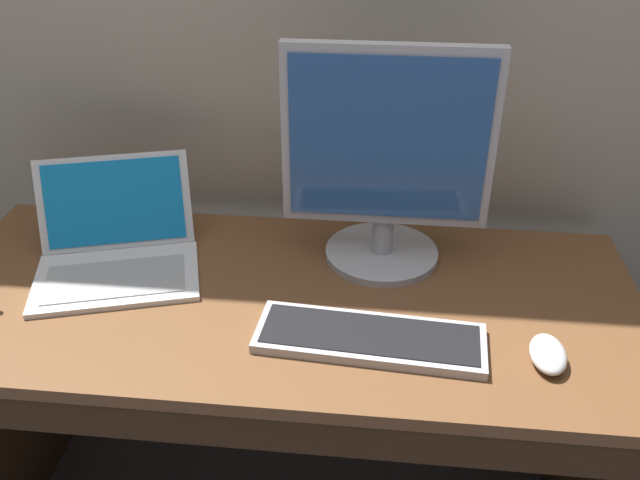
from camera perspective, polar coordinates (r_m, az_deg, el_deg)
desk at (r=1.58m, az=-3.11°, el=-12.08°), size 1.52×0.66×0.74m
laptop_white at (r=1.56m, az=-16.90°, el=-0.70°), size 0.42×0.41×0.21m
external_monitor at (r=1.43m, az=5.67°, el=6.56°), size 0.44×0.26×0.49m
wired_keyboard at (r=1.30m, az=4.25°, el=-8.30°), size 0.45×0.18×0.02m
computer_mouse at (r=1.32m, az=18.77°, el=-9.14°), size 0.07×0.11×0.04m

